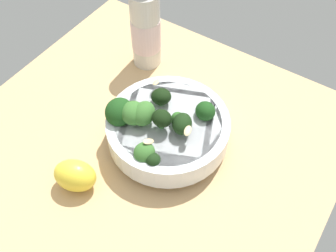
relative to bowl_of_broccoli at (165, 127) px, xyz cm
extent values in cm
cube|color=tan|center=(-3.12, 2.54, -6.08)|extent=(58.98, 58.98, 4.46)
cylinder|color=white|center=(0.29, -0.33, -3.18)|extent=(10.56, 10.56, 1.34)
cylinder|color=white|center=(0.29, -0.33, -0.49)|extent=(19.21, 19.21, 4.03)
cylinder|color=silver|center=(0.29, -0.33, 1.13)|extent=(16.58, 16.58, 0.80)
cylinder|color=#2F662B|center=(-0.35, -3.21, 1.84)|extent=(1.70, 1.93, 1.68)
ellipsoid|color=black|center=(-0.35, -3.21, 3.44)|extent=(4.90, 4.82, 3.92)
cylinder|color=#589D47|center=(-6.86, -2.49, 0.08)|extent=(1.67, 1.30, 1.90)
ellipsoid|color=black|center=(-6.86, -2.49, 1.61)|extent=(3.09, 2.91, 2.53)
cylinder|color=#2F662B|center=(4.29, -4.52, 1.10)|extent=(1.68, 1.76, 1.36)
ellipsoid|color=#194216|center=(4.29, -4.52, 2.52)|extent=(4.70, 5.07, 3.95)
cylinder|color=#589D47|center=(0.64, -1.83, 1.13)|extent=(1.48, 1.31, 1.64)
ellipsoid|color=#2D6023|center=(0.64, -1.83, 2.50)|extent=(3.34, 2.97, 2.91)
cylinder|color=#4A8F3C|center=(-3.25, 6.31, 0.75)|extent=(2.16, 2.03, 1.55)
ellipsoid|color=#194216|center=(-3.25, 6.31, 2.62)|extent=(6.22, 5.40, 5.65)
cylinder|color=#4A8F3C|center=(-6.72, -0.88, 0.45)|extent=(1.54, 1.47, 1.53)
ellipsoid|color=#386B2B|center=(-6.72, -0.88, 1.94)|extent=(4.50, 4.41, 3.91)
cylinder|color=#4A8F3C|center=(-2.54, 3.98, 1.63)|extent=(1.82, 1.70, 1.31)
ellipsoid|color=#386B2B|center=(-2.54, 3.98, 3.29)|extent=(5.16, 5.74, 4.61)
cylinder|color=#3C7A32|center=(2.71, 2.31, 1.54)|extent=(1.28, 1.30, 0.95)
ellipsoid|color=black|center=(2.71, 2.31, 3.01)|extent=(4.28, 4.81, 3.77)
cylinder|color=#589D47|center=(-1.92, 2.90, 1.67)|extent=(2.10, 2.07, 1.90)
ellipsoid|color=#386B2B|center=(-1.92, 2.90, 3.53)|extent=(5.08, 4.05, 4.46)
cylinder|color=#2F662B|center=(-1.53, -0.44, 2.61)|extent=(1.45, 1.61, 1.19)
ellipsoid|color=black|center=(-1.53, -0.44, 4.01)|extent=(3.65, 3.40, 3.80)
ellipsoid|color=#DBBC84|center=(-1.49, -4.84, 4.16)|extent=(2.01, 1.43, 0.61)
ellipsoid|color=#DBBC84|center=(-5.50, -0.83, 3.16)|extent=(2.06, 1.64, 1.08)
ellipsoid|color=#DBBC84|center=(4.53, 4.72, 3.40)|extent=(2.04, 1.48, 0.93)
ellipsoid|color=#DBBC84|center=(3.31, 3.02, 2.71)|extent=(1.63, 2.03, 0.88)
ellipsoid|color=yellow|center=(-13.91, 6.60, -1.27)|extent=(6.38, 7.50, 5.16)
cylinder|color=beige|center=(14.01, 13.45, 3.62)|extent=(5.27, 5.27, 14.95)
cylinder|color=beige|center=(14.01, 13.45, 2.74)|extent=(5.38, 5.38, 6.22)
camera|label=1|loc=(-31.28, -21.05, 48.86)|focal=42.36mm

